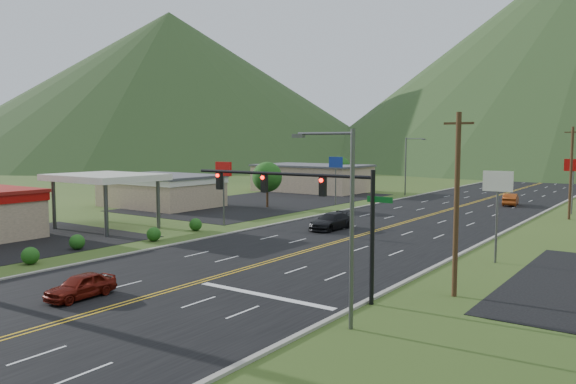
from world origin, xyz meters
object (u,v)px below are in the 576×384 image
Objects in this scene: traffic_signal at (307,198)px; car_red_near at (81,287)px; car_dark_mid at (331,222)px; streetlight_west at (408,162)px; streetlight_east at (346,215)px; car_red_far at (511,200)px; gas_canopy at (105,178)px.

car_red_near is at bearing -138.60° from traffic_signal.
car_dark_mid reaches higher than car_red_near.
car_dark_mid is at bearing 117.42° from traffic_signal.
streetlight_west is at bearing 104.59° from car_dark_mid.
streetlight_east is 1.89× the size of car_red_far.
car_red_near is at bearing -82.04° from streetlight_west.
traffic_signal is 2.75× the size of car_red_far.
car_red_near is 28.02m from car_dark_mid.
gas_canopy is at bearing -102.13° from streetlight_west.
streetlight_west is at bearing 77.87° from gas_canopy.
traffic_signal is 1.46× the size of streetlight_east.
traffic_signal is 1.46× the size of streetlight_west.
car_red_far is at bearing 57.79° from gas_canopy.
streetlight_east reaches higher than traffic_signal.
gas_canopy is 50.86m from car_red_far.
streetlight_west is 1.89× the size of car_red_far.
car_dark_mid is at bearing 33.19° from gas_canopy.
streetlight_east is 15.18m from car_red_near.
streetlight_west reaches higher than car_dark_mid.
car_dark_mid is at bearing 122.16° from streetlight_east.
car_red_far is (16.70, -5.11, -4.40)m from streetlight_west.
car_dark_mid is at bearing 89.61° from car_red_near.
car_red_near is (8.96, -64.11, -4.51)m from streetlight_west.
streetlight_east is at bearing 87.56° from car_red_far.
streetlight_east is 35.28m from gas_canopy.
streetlight_east is 1.66× the size of car_dark_mid.
streetlight_east is (4.70, -4.00, -0.15)m from traffic_signal.
car_red_far is (-1.46, 50.90, -4.54)m from traffic_signal.
car_red_near is 0.72× the size of car_dark_mid.
streetlight_west is at bearing 110.86° from streetlight_east.
streetlight_east is 0.90× the size of gas_canopy.
car_red_near is (-9.20, -8.11, -4.66)m from traffic_signal.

